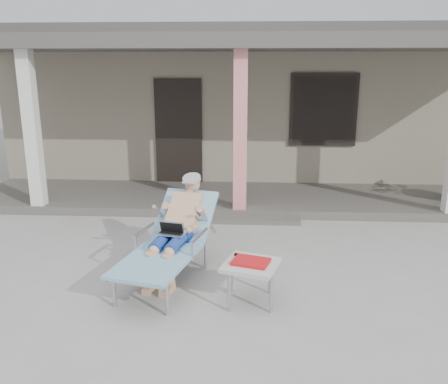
{
  "coord_description": "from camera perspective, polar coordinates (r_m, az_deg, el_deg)",
  "views": [
    {
      "loc": [
        0.19,
        -5.59,
        2.53
      ],
      "look_at": [
        -0.18,
        0.6,
        0.85
      ],
      "focal_mm": 38.0,
      "sensor_mm": 36.0,
      "label": 1
    }
  ],
  "objects": [
    {
      "name": "lounger",
      "position": [
        5.71,
        -6.19,
        -3.03
      ],
      "size": [
        1.12,
        1.96,
        1.23
      ],
      "rotation": [
        0.0,
        0.0,
        -0.24
      ],
      "color": "#B7B7BC",
      "rests_on": "ground"
    },
    {
      "name": "house",
      "position": [
        12.12,
        2.52,
        11.07
      ],
      "size": [
        10.4,
        5.4,
        3.3
      ],
      "color": "gray",
      "rests_on": "ground"
    },
    {
      "name": "porch_overhang",
      "position": [
        8.54,
        2.19,
        16.89
      ],
      "size": [
        10.0,
        2.3,
        2.85
      ],
      "color": "silver",
      "rests_on": "porch_deck"
    },
    {
      "name": "ground",
      "position": [
        6.14,
        1.32,
        -9.18
      ],
      "size": [
        60.0,
        60.0,
        0.0
      ],
      "primitive_type": "plane",
      "color": "#9E9E99",
      "rests_on": "ground"
    },
    {
      "name": "porch_step",
      "position": [
        7.85,
        1.82,
        -3.36
      ],
      "size": [
        2.0,
        0.3,
        0.07
      ],
      "primitive_type": "cube",
      "color": "#605B56",
      "rests_on": "ground"
    },
    {
      "name": "porch_deck",
      "position": [
        8.94,
        2.03,
        -0.79
      ],
      "size": [
        10.0,
        2.0,
        0.15
      ],
      "primitive_type": "cube",
      "color": "#605B56",
      "rests_on": "ground"
    },
    {
      "name": "side_table",
      "position": [
        5.18,
        3.24,
        -8.97
      ],
      "size": [
        0.68,
        0.68,
        0.49
      ],
      "rotation": [
        0.0,
        0.0,
        -0.3
      ],
      "color": "beige",
      "rests_on": "ground"
    }
  ]
}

